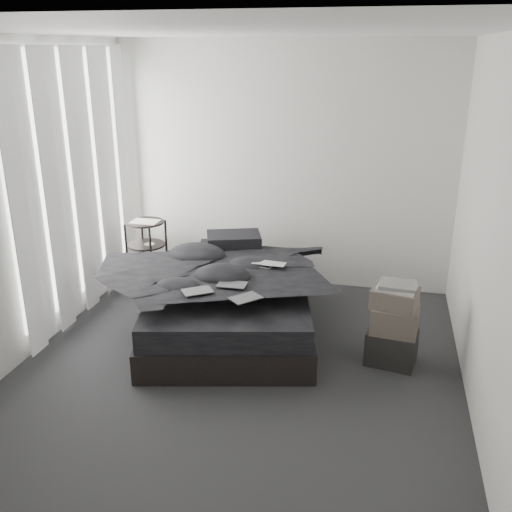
% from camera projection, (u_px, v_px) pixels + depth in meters
% --- Properties ---
extents(floor, '(3.60, 4.20, 0.01)m').
position_uv_depth(floor, '(234.00, 376.00, 4.60)').
color(floor, '#2C2C2F').
rests_on(floor, ground).
extents(ceiling, '(3.60, 4.20, 0.01)m').
position_uv_depth(ceiling, '(228.00, 31.00, 3.71)').
color(ceiling, white).
rests_on(ceiling, ground).
extents(wall_back, '(3.60, 0.01, 2.60)m').
position_uv_depth(wall_back, '(283.00, 167.00, 6.08)').
color(wall_back, silver).
rests_on(wall_back, ground).
extents(wall_front, '(3.60, 0.01, 2.60)m').
position_uv_depth(wall_front, '(89.00, 371.00, 2.24)').
color(wall_front, silver).
rests_on(wall_front, ground).
extents(wall_left, '(0.01, 4.20, 2.60)m').
position_uv_depth(wall_left, '(14.00, 207.00, 4.54)').
color(wall_left, silver).
rests_on(wall_left, ground).
extents(wall_right, '(0.01, 4.20, 2.60)m').
position_uv_depth(wall_right, '(493.00, 239.00, 3.78)').
color(wall_right, silver).
rests_on(wall_right, ground).
extents(window_left, '(0.02, 2.00, 2.30)m').
position_uv_depth(window_left, '(74.00, 178.00, 5.34)').
color(window_left, white).
rests_on(window_left, wall_left).
extents(curtain_left, '(0.06, 2.12, 2.48)m').
position_uv_depth(curtain_left, '(79.00, 185.00, 5.35)').
color(curtain_left, white).
rests_on(curtain_left, wall_left).
extents(bed, '(1.84, 2.19, 0.26)m').
position_uv_depth(bed, '(229.00, 317.00, 5.32)').
color(bed, black).
rests_on(bed, floor).
extents(mattress, '(1.77, 2.12, 0.20)m').
position_uv_depth(mattress, '(229.00, 295.00, 5.24)').
color(mattress, black).
rests_on(mattress, bed).
extents(duvet, '(1.74, 1.91, 0.22)m').
position_uv_depth(duvet, '(228.00, 275.00, 5.12)').
color(duvet, black).
rests_on(duvet, mattress).
extents(pillow_lower, '(0.65, 0.51, 0.13)m').
position_uv_depth(pillow_lower, '(228.00, 251.00, 5.88)').
color(pillow_lower, black).
rests_on(pillow_lower, mattress).
extents(pillow_upper, '(0.63, 0.53, 0.12)m').
position_uv_depth(pillow_upper, '(234.00, 240.00, 5.82)').
color(pillow_upper, black).
rests_on(pillow_upper, pillow_lower).
extents(laptop, '(0.32, 0.22, 0.02)m').
position_uv_depth(laptop, '(268.00, 259.00, 5.16)').
color(laptop, silver).
rests_on(laptop, duvet).
extents(comic_a, '(0.29, 0.27, 0.01)m').
position_uv_depth(comic_a, '(197.00, 283.00, 4.64)').
color(comic_a, black).
rests_on(comic_a, duvet).
extents(comic_b, '(0.24, 0.16, 0.01)m').
position_uv_depth(comic_b, '(232.00, 276.00, 4.77)').
color(comic_b, black).
rests_on(comic_b, duvet).
extents(comic_c, '(0.28, 0.28, 0.01)m').
position_uv_depth(comic_c, '(246.00, 289.00, 4.51)').
color(comic_c, black).
rests_on(comic_c, duvet).
extents(side_stand, '(0.47, 0.47, 0.74)m').
position_uv_depth(side_stand, '(147.00, 255.00, 6.21)').
color(side_stand, black).
rests_on(side_stand, floor).
extents(papers, '(0.29, 0.21, 0.01)m').
position_uv_depth(papers, '(145.00, 222.00, 6.07)').
color(papers, white).
rests_on(papers, side_stand).
extents(floor_books, '(0.15, 0.20, 0.13)m').
position_uv_depth(floor_books, '(168.00, 312.00, 5.56)').
color(floor_books, black).
rests_on(floor_books, floor).
extents(box_lower, '(0.44, 0.38, 0.29)m').
position_uv_depth(box_lower, '(391.00, 347.00, 4.76)').
color(box_lower, black).
rests_on(box_lower, floor).
extents(box_mid, '(0.40, 0.33, 0.22)m').
position_uv_depth(box_mid, '(395.00, 320.00, 4.66)').
color(box_mid, '#574D44').
rests_on(box_mid, box_lower).
extents(box_upper, '(0.41, 0.36, 0.15)m').
position_uv_depth(box_upper, '(395.00, 298.00, 4.61)').
color(box_upper, '#574D44').
rests_on(box_upper, box_mid).
extents(art_book_white, '(0.34, 0.29, 0.03)m').
position_uv_depth(art_book_white, '(397.00, 287.00, 4.58)').
color(art_book_white, silver).
rests_on(art_book_white, box_upper).
extents(art_book_snake, '(0.31, 0.25, 0.03)m').
position_uv_depth(art_book_snake, '(398.00, 285.00, 4.55)').
color(art_book_snake, silver).
rests_on(art_book_snake, art_book_white).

